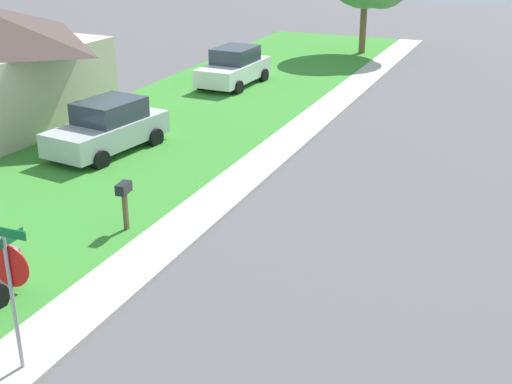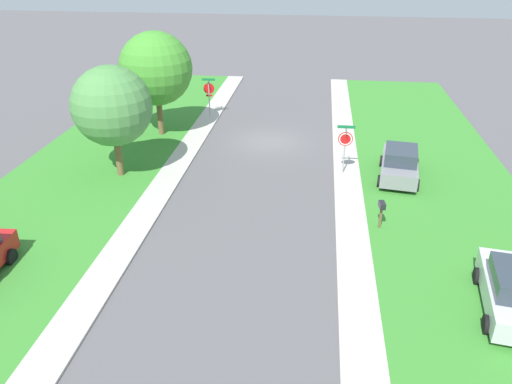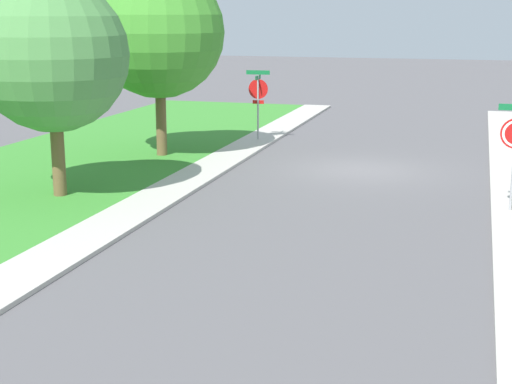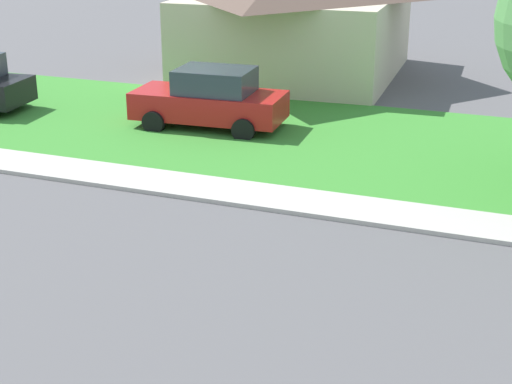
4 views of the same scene
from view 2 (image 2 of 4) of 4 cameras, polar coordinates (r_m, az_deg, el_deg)
The scene contains 11 objects.
ground_plane at distance 31.27m, azimuth 1.46°, elevation 5.81°, with size 120.00×120.00×0.00m, color #565456.
sidewalk_east at distance 21.75m, azimuth -14.39°, elevation -5.03°, with size 1.40×56.00×0.10m, color #B7B2A8.
lawn_east at distance 23.81m, azimuth -25.03°, elevation -3.97°, with size 8.00×56.00×0.08m, color #38842D.
sidewalk_west at distance 20.46m, azimuth 11.18°, elevation -6.86°, with size 1.40×56.00×0.10m, color #B7B2A8.
lawn_west at distance 21.40m, azimuth 23.91°, elevation -7.30°, with size 8.00×56.00×0.08m, color #38842D.
stop_sign_near_corner at distance 35.54m, azimuth -5.43°, elevation 11.49°, with size 0.92×0.92×2.77m.
stop_sign_far_corner at distance 26.42m, azimuth 10.22°, elevation 5.71°, with size 0.92×0.92×2.77m.
car_grey_far_down_street at distance 26.98m, azimuth 16.19°, elevation 3.17°, with size 2.48×4.51×1.76m.
tree_across_right at distance 26.50m, azimuth -16.55°, elevation 9.28°, with size 4.36×4.05×5.88m.
tree_sidewalk_mid at distance 32.04m, azimuth -11.78°, elevation 13.54°, with size 4.80×4.47×6.53m.
mailbox at distance 21.91m, azimuth 14.24°, elevation -1.85°, with size 0.29×0.50×1.31m.
Camera 2 is at (-2.89, 29.03, 11.24)m, focal length 34.79 mm.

